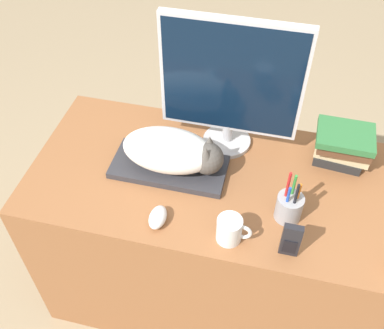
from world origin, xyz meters
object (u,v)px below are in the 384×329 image
Objects in this scene: cat at (174,151)px; phone at (291,240)px; monitor at (230,83)px; book_stack at (343,146)px; pen_cup at (289,207)px; computer_mouse at (158,217)px; keyboard at (169,167)px; coffee_mug at (230,230)px.

phone is at bearing -30.57° from cat.
monitor reaches higher than cat.
pen_cup is at bearing -118.15° from book_stack.
monitor is at bearing 70.82° from computer_mouse.
cat is 1.71× the size of book_stack.
keyboard is 1.15× the size of cat.
coffee_mug is 0.18m from phone.
pen_cup is 1.52× the size of phone.
computer_mouse is 0.69m from book_stack.
pen_cup is 0.96× the size of book_stack.
pen_cup reaches higher than computer_mouse.
phone reaches higher than computer_mouse.
computer_mouse is at bearing -83.47° from keyboard.
monitor reaches higher than book_stack.
coffee_mug is 0.53m from book_stack.
cat reaches higher than coffee_mug.
monitor is 2.57× the size of pen_cup.
phone is 0.63× the size of book_stack.
monitor is 0.48m from coffee_mug.
cat is (0.02, -0.00, 0.08)m from keyboard.
coffee_mug is (0.26, -0.24, 0.03)m from keyboard.
coffee_mug is 0.85× the size of phone.
monitor is 3.90× the size of phone.
phone is at bearing -83.70° from pen_cup.
pen_cup is at bearing -14.69° from keyboard.
computer_mouse is 0.84× the size of coffee_mug.
pen_cup reaches higher than coffee_mug.
coffee_mug is at bearing -42.50° from keyboard.
cat is 3.21× the size of coffee_mug.
pen_cup is (0.40, 0.12, 0.03)m from computer_mouse.
coffee_mug is at bearing -2.45° from computer_mouse.
cat is at bearing -0.00° from keyboard.
keyboard is 0.09m from cat.
cat is 0.59m from book_stack.
pen_cup is (0.26, -0.29, -0.22)m from monitor.
book_stack is at bearing 61.85° from pen_cup.
book_stack is (0.56, 0.18, -0.02)m from cat.
keyboard is at bearing 165.31° from pen_cup.
keyboard is 0.35m from coffee_mug.
cat is at bearing 164.56° from pen_cup.
keyboard is 3.68× the size of coffee_mug.
keyboard is 4.38× the size of computer_mouse.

